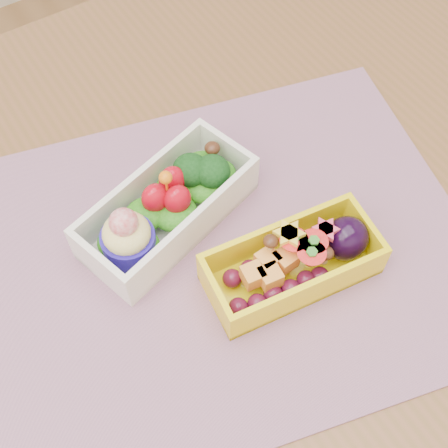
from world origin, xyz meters
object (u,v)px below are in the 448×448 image
bento_white (167,207)px  table (246,265)px  placemat (220,252)px  bento_yellow (296,262)px

bento_white → table: bearing=-45.2°
placemat → bento_yellow: (0.05, -0.06, 0.02)m
table → placemat: placemat is taller
placemat → bento_yellow: 0.08m
table → placemat: size_ratio=2.46×
placemat → bento_yellow: bearing=-51.6°
table → placemat: bearing=-158.8°
placemat → bento_white: bento_white is taller
table → bento_white: 0.15m
table → bento_white: bearing=150.9°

